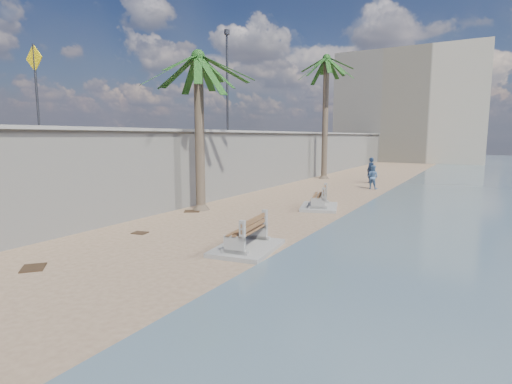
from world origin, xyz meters
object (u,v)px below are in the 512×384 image
at_px(palm_back, 327,60).
at_px(person_a, 371,168).
at_px(palm_mid, 198,58).
at_px(bench_far, 319,199).
at_px(person_b, 373,176).
at_px(bench_near, 247,236).

bearing_deg(palm_back, person_a, -17.78).
relative_size(palm_mid, palm_back, 0.76).
height_order(bench_far, person_b, person_b).
xyz_separation_m(bench_near, palm_mid, (-5.11, 4.47, 6.16)).
bearing_deg(person_b, palm_back, -34.49).
bearing_deg(palm_mid, person_b, 66.02).
xyz_separation_m(bench_far, palm_mid, (-4.49, -2.99, 6.16)).
height_order(bench_near, person_b, person_b).
bearing_deg(palm_back, bench_far, -70.71).
relative_size(bench_far, person_b, 1.62).
xyz_separation_m(bench_near, bench_far, (-0.62, 7.46, 0.00)).
bearing_deg(palm_mid, palm_back, 89.56).
bearing_deg(bench_near, bench_far, 94.76).
bearing_deg(person_b, bench_far, 94.92).
height_order(palm_mid, person_a, palm_mid).
xyz_separation_m(bench_far, palm_back, (-4.37, 12.50, 8.51)).
relative_size(bench_near, bench_far, 0.93).
bearing_deg(person_a, bench_far, -50.93).
bearing_deg(person_a, bench_near, -49.97).
relative_size(person_a, person_b, 1.25).
bearing_deg(palm_back, bench_near, -75.95).
xyz_separation_m(palm_mid, person_b, (4.93, 11.08, -5.75)).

